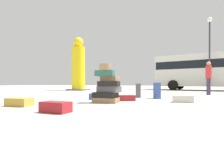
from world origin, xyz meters
TOP-DOWN VIEW (x-y plane):
  - ground_plane at (0.00, 0.00)m, footprint 80.00×80.00m
  - suitcase_tower at (0.06, 0.33)m, footprint 0.88×0.61m
  - suitcase_maroon_left_side at (0.51, 1.12)m, footprint 0.68×0.51m
  - suitcase_navy_behind_tower at (-0.70, 1.25)m, footprint 0.63×0.52m
  - suitcase_charcoal_right_side at (0.63, 2.78)m, footprint 0.29×0.44m
  - suitcase_tan_white_trunk at (-1.93, -1.28)m, footprint 0.68×0.44m
  - suitcase_maroon_upright_blue at (-0.31, -1.88)m, footprint 0.67×0.41m
  - suitcase_navy_foreground_near at (1.47, 2.44)m, footprint 0.33×0.46m
  - suitcase_cream_foreground_far at (2.41, 1.21)m, footprint 0.66×0.36m
  - person_bearded_onlooker at (3.90, 5.65)m, footprint 0.30×0.31m
  - yellow_dummy_statue at (-5.80, 8.96)m, footprint 1.59×1.59m
  - parked_bus at (5.48, 12.45)m, footprint 10.06×4.87m
  - lamp_post at (4.84, 10.86)m, footprint 0.36×0.36m

SIDE VIEW (x-z plane):
  - ground_plane at x=0.00m, z-range 0.00..0.00m
  - suitcase_maroon_left_side at x=0.51m, z-range 0.00..0.20m
  - suitcase_tan_white_trunk at x=-1.93m, z-range 0.00..0.23m
  - suitcase_navy_behind_tower at x=-0.70m, z-range 0.00..0.23m
  - suitcase_maroon_upright_blue at x=-0.31m, z-range 0.00..0.23m
  - suitcase_cream_foreground_far at x=2.41m, z-range 0.00..0.23m
  - suitcase_charcoal_right_side at x=0.63m, z-range 0.00..0.62m
  - suitcase_navy_foreground_near at x=1.47m, z-range 0.00..0.65m
  - suitcase_tower at x=0.06m, z-range -0.11..1.15m
  - person_bearded_onlooker at x=3.90m, z-range 0.18..1.98m
  - parked_bus at x=5.48m, z-range 0.26..3.41m
  - yellow_dummy_statue at x=-5.80m, z-range -0.25..4.42m
  - lamp_post at x=4.84m, z-range 0.92..6.74m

